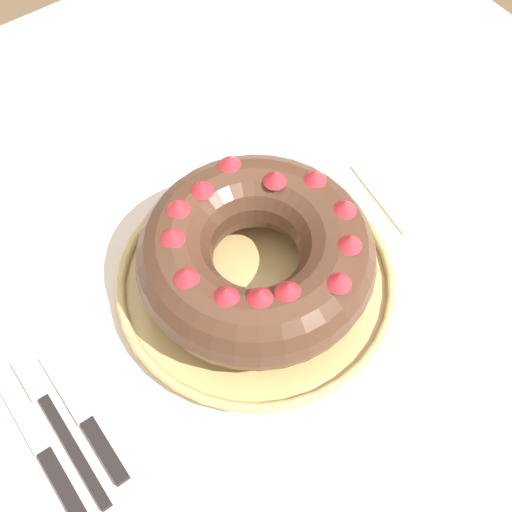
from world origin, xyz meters
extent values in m
plane|color=brown|center=(0.00, 0.00, 0.00)|extent=(8.00, 8.00, 0.00)
cube|color=beige|center=(0.00, 0.00, 0.74)|extent=(1.28, 1.22, 0.03)
cylinder|color=brown|center=(0.57, 0.54, 0.36)|extent=(0.06, 0.06, 0.72)
cylinder|color=tan|center=(0.01, -0.01, 0.76)|extent=(0.33, 0.33, 0.01)
torus|color=tan|center=(0.01, -0.01, 0.77)|extent=(0.34, 0.34, 0.01)
torus|color=#4C2D1E|center=(0.01, -0.01, 0.82)|extent=(0.28, 0.28, 0.09)
cone|color=red|center=(0.11, 0.01, 0.87)|extent=(0.04, 0.04, 0.02)
cone|color=red|center=(0.08, 0.03, 0.87)|extent=(0.03, 0.03, 0.02)
cone|color=red|center=(0.05, 0.08, 0.87)|extent=(0.03, 0.03, 0.02)
cone|color=red|center=(0.00, 0.07, 0.87)|extent=(0.04, 0.04, 0.02)
cone|color=red|center=(-0.04, 0.06, 0.87)|extent=(0.04, 0.04, 0.02)
cone|color=red|center=(-0.06, 0.03, 0.87)|extent=(0.04, 0.04, 0.02)
cone|color=red|center=(-0.08, -0.02, 0.87)|extent=(0.03, 0.03, 0.02)
cone|color=red|center=(-0.06, -0.06, 0.87)|extent=(0.04, 0.04, 0.02)
cone|color=red|center=(-0.03, -0.08, 0.87)|extent=(0.03, 0.03, 0.02)
cone|color=red|center=(0.00, -0.09, 0.87)|extent=(0.03, 0.03, 0.02)
cone|color=red|center=(0.05, -0.11, 0.87)|extent=(0.03, 0.03, 0.02)
cone|color=red|center=(0.09, -0.08, 0.87)|extent=(0.04, 0.04, 0.02)
cone|color=red|center=(0.12, -0.04, 0.87)|extent=(0.03, 0.03, 0.02)
cube|color=black|center=(-0.26, -0.07, 0.76)|extent=(0.01, 0.15, 0.01)
cube|color=silver|center=(-0.26, 0.03, 0.76)|extent=(0.02, 0.06, 0.01)
cube|color=black|center=(-0.29, -0.10, 0.76)|extent=(0.02, 0.10, 0.01)
cube|color=silver|center=(-0.29, 0.01, 0.76)|extent=(0.02, 0.13, 0.00)
cube|color=black|center=(-0.24, -0.09, 0.76)|extent=(0.02, 0.08, 0.01)
cube|color=silver|center=(-0.24, 0.00, 0.76)|extent=(0.02, 0.10, 0.00)
cube|color=beige|center=(0.31, -0.01, 0.75)|extent=(0.19, 0.15, 0.00)
camera|label=1|loc=(-0.24, -0.37, 1.51)|focal=50.00mm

